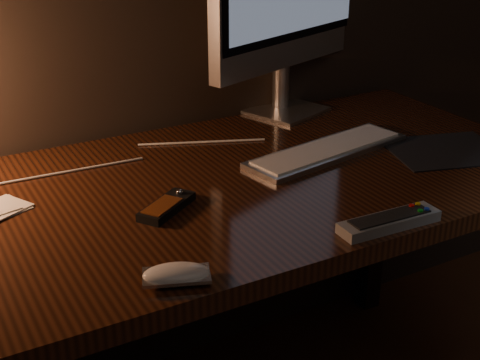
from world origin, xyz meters
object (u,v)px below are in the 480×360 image
desk (199,223)px  media_remote (167,206)px  keyboard (327,150)px  tv_remote (389,221)px  mouse (176,276)px

desk → media_remote: bearing=-133.3°
desk → media_remote: (-0.13, -0.14, 0.14)m
desk → keyboard: keyboard is taller
tv_remote → media_remote: bearing=143.8°
desk → keyboard: size_ratio=3.68×
keyboard → tv_remote: tv_remote is taller
mouse → media_remote: media_remote is taller
desk → tv_remote: (0.20, -0.41, 0.14)m
keyboard → mouse: mouse is taller
desk → mouse: size_ratio=14.77×
desk → mouse: 0.47m
desk → media_remote: media_remote is taller
desk → keyboard: (0.32, -0.05, 0.14)m
desk → media_remote: size_ratio=11.24×
media_remote → desk: bearing=12.4°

